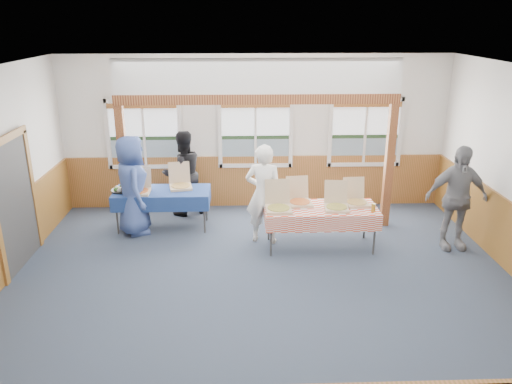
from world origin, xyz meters
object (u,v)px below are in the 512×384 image
at_px(man_blue, 132,185).
at_px(woman_black, 183,173).
at_px(table_left, 162,193).
at_px(person_grey, 456,198).
at_px(woman_white, 264,194).
at_px(table_right, 321,210).

bearing_deg(man_blue, woman_black, -61.77).
bearing_deg(table_left, man_blue, -177.31).
bearing_deg(person_grey, man_blue, 170.54).
xyz_separation_m(table_left, woman_white, (1.91, -0.70, 0.21)).
relative_size(table_right, woman_black, 1.14).
relative_size(table_left, table_right, 0.98).
relative_size(woman_white, man_blue, 0.97).
bearing_deg(woman_white, person_grey, -175.09).
xyz_separation_m(woman_black, man_blue, (-0.84, -0.92, 0.06)).
bearing_deg(man_blue, woman_white, -120.56).
bearing_deg(table_left, person_grey, -32.35).
bearing_deg(man_blue, table_right, -122.03).
distance_m(table_left, table_right, 3.06).
height_order(table_right, woman_white, woman_white).
bearing_deg(man_blue, table_left, -85.84).
bearing_deg(table_left, table_right, -39.57).
height_order(table_left, woman_white, woman_white).
height_order(table_left, man_blue, man_blue).
xyz_separation_m(woman_white, woman_black, (-1.57, 1.40, -0.03)).
distance_m(table_left, person_grey, 5.34).
bearing_deg(woman_white, table_right, 175.03).
bearing_deg(woman_black, table_right, 120.10).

